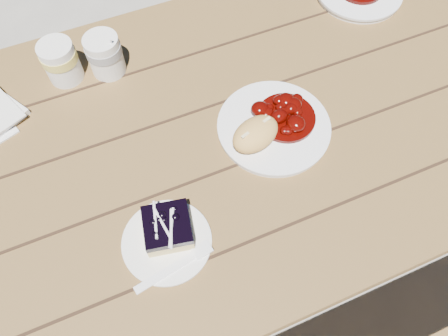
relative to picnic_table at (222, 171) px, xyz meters
name	(u,v)px	position (x,y,z in m)	size (l,w,h in m)	color
ground	(223,248)	(0.00, 0.00, -0.59)	(60.00, 60.00, 0.00)	gray
picnic_table	(222,171)	(0.00, 0.00, 0.00)	(2.00, 1.55, 0.75)	brown
main_plate	(274,128)	(0.11, -0.03, 0.17)	(0.24, 0.24, 0.02)	white
goulash_stew	(287,113)	(0.14, -0.03, 0.20)	(0.13, 0.13, 0.04)	#430502
bread_roll	(255,134)	(0.05, -0.05, 0.20)	(0.11, 0.07, 0.06)	#E1AB56
dessert_plate	(167,242)	(-0.19, -0.18, 0.17)	(0.16, 0.16, 0.01)	white
blueberry_cake	(168,228)	(-0.18, -0.17, 0.20)	(0.10, 0.10, 0.05)	#EED282
fork_dessert	(166,272)	(-0.21, -0.24, 0.17)	(0.03, 0.16, 0.01)	white
coffee_cup	(105,55)	(-0.17, 0.27, 0.21)	(0.08, 0.08, 0.10)	white
second_cup	(61,62)	(-0.27, 0.29, 0.21)	(0.08, 0.08, 0.10)	white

